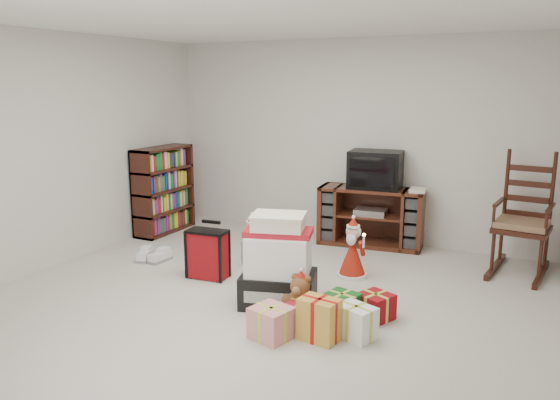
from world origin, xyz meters
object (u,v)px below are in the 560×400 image
Objects in this scene: rocking_chair at (522,230)px; gift_cluster at (329,314)px; red_suitcase at (208,254)px; santa_figurine at (352,254)px; tv_stand at (371,217)px; gift_pile at (279,266)px; mrs_claus_figurine at (252,246)px; sneaker_pair at (152,256)px; bookshelf at (164,191)px; crt_television at (375,170)px; teddy_bear at (301,299)px.

rocking_chair is 1.21× the size of gift_cluster.
santa_figurine is at bearing 22.00° from red_suitcase.
rocking_chair is at bearing -13.91° from tv_stand.
santa_figurine is at bearing -87.63° from tv_stand.
gift_pile is 1.38× the size of red_suitcase.
tv_stand is at bearing 68.86° from gift_pile.
mrs_claus_figurine reaches higher than sneaker_pair.
bookshelf is 2.79m from crt_television.
red_suitcase is 1.48m from santa_figurine.
gift_cluster is at bearing -41.43° from gift_pile.
sneaker_pair is at bearing 163.31° from gift_cluster.
gift_pile is at bearing -110.10° from santa_figurine.
red_suitcase is (-1.12, -1.88, -0.10)m from tv_stand.
sneaker_pair is at bearing 163.75° from teddy_bear.
tv_stand is 1.58× the size of gift_pile.
mrs_claus_figurine is at bearing 140.94° from gift_cluster.
rocking_chair is at bearing 11.21° from sneaker_pair.
red_suitcase is at bearing -21.92° from sneaker_pair.
santa_figurine is 1.10m from mrs_claus_figurine.
rocking_chair is 3.61× the size of sneaker_pair.
gift_pile is 0.69m from gift_cluster.
tv_stand is 1.20m from santa_figurine.
red_suitcase is 1.34m from teddy_bear.
gift_cluster is 1.66× the size of crt_television.
bookshelf reaches higher than red_suitcase.
santa_figurine reaches higher than mrs_claus_figurine.
rocking_chair reaches higher than gift_pile.
santa_figurine is 0.97× the size of crt_television.
tv_stand is 2.03× the size of santa_figurine.
tv_stand is at bearing 93.33° from teddy_bear.
crt_television is (-0.16, 1.20, 0.70)m from santa_figurine.
gift_pile is at bearing -101.63° from crt_television.
red_suitcase is at bearing 160.37° from gift_cluster.
gift_pile reaches higher than red_suitcase.
santa_figurine is at bearing 100.96° from gift_cluster.
mrs_claus_figurine is (-1.04, 0.97, 0.06)m from teddy_bear.
crt_television is at bearing 29.67° from sneaker_pair.
crt_television is (1.15, 1.89, 0.68)m from red_suitcase.
crt_television reaches higher than gift_pile.
bookshelf is 4.38m from rocking_chair.
sneaker_pair is (-2.13, 0.62, -0.12)m from teddy_bear.
tv_stand is 1.63m from mrs_claus_figurine.
santa_figurine reaches higher than sneaker_pair.
tv_stand is at bearing 53.23° from red_suitcase.
bookshelf is at bearing -168.59° from rocking_chair.
gift_cluster is (0.29, -0.11, -0.03)m from teddy_bear.
teddy_bear is at bearing 160.13° from gift_cluster.
sneaker_pair is (-1.09, -0.35, -0.17)m from mrs_claus_figurine.
gift_pile is 2.23× the size of sneaker_pair.
teddy_bear is 0.31m from gift_cluster.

